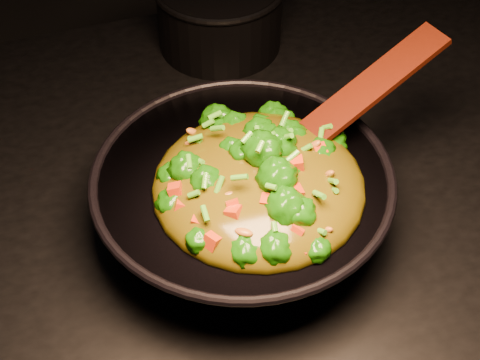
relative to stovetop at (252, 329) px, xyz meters
name	(u,v)px	position (x,y,z in m)	size (l,w,h in m)	color
stovetop	(252,329)	(0.00, 0.00, 0.00)	(1.20, 0.90, 0.90)	black
wok	(242,205)	(-0.06, -0.11, 0.50)	(0.38, 0.38, 0.11)	black
stir_fry	(259,163)	(-0.05, -0.14, 0.60)	(0.27, 0.27, 0.09)	#185B06
spatula	(346,106)	(0.10, -0.08, 0.61)	(0.32, 0.05, 0.01)	#3D1608
back_pot	(220,14)	(0.04, 0.32, 0.51)	(0.22, 0.22, 0.12)	black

